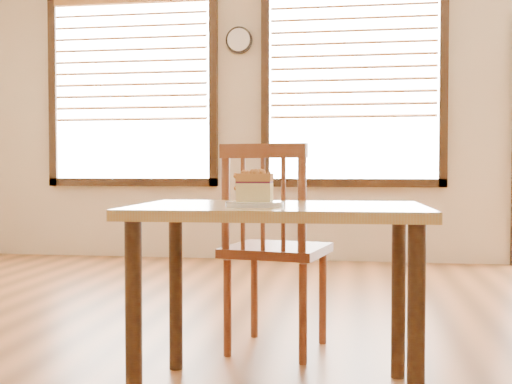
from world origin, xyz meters
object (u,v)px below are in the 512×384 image
Objects in this scene: cafe_table_main at (279,233)px; cafe_chair_main at (274,247)px; plate at (255,204)px; cake_slice at (254,186)px; wall_clock at (239,40)px.

cafe_table_main is 1.11× the size of cafe_chair_main.
cafe_table_main is 0.64m from cafe_chair_main.
plate is at bearing 102.58° from cafe_chair_main.
cake_slice is at bearing 102.37° from cafe_chair_main.
wall_clock is at bearing 100.83° from cafe_table_main.
cafe_table_main is at bearing -77.42° from wall_clock.
cafe_table_main is at bearing 52.76° from plate.
cake_slice is at bearing 175.64° from plate.
wall_clock reaches higher than plate.
wall_clock is at bearing -65.57° from cafe_chair_main.
cafe_chair_main reaches higher than cake_slice.
cafe_chair_main is 0.78m from cake_slice.
cafe_chair_main is at bearing -76.71° from wall_clock.
plate reaches higher than cafe_table_main.
plate is 1.54× the size of cake_slice.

